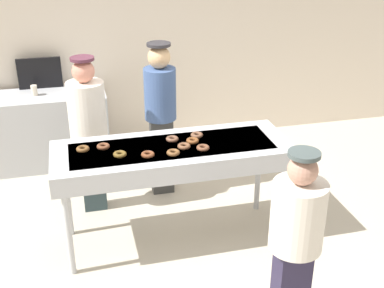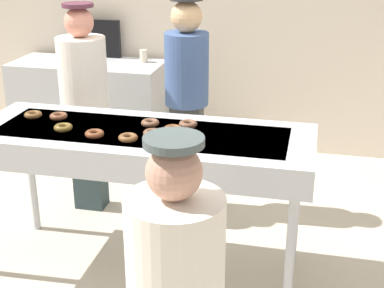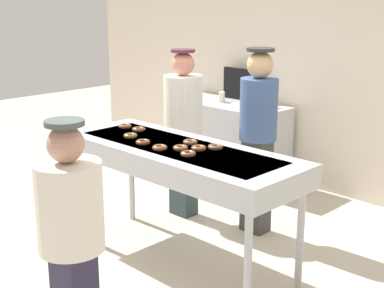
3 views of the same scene
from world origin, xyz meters
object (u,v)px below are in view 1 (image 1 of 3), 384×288
at_px(chocolate_donut_4, 83,149).
at_px(chocolate_donut_9, 203,148).
at_px(fryer_conveyor, 172,155).
at_px(chocolate_donut_0, 103,146).
at_px(worker_baker, 161,110).
at_px(paper_cup_0, 86,83).
at_px(prep_counter, 46,130).
at_px(chocolate_donut_6, 197,135).
at_px(chocolate_donut_2, 148,154).
at_px(chocolate_donut_3, 193,141).
at_px(paper_cup_1, 34,90).
at_px(chocolate_donut_7, 120,154).
at_px(chocolate_donut_8, 173,153).
at_px(menu_display, 40,73).
at_px(chocolate_donut_5, 184,146).
at_px(chocolate_donut_1, 172,139).
at_px(worker_assistant, 88,125).
at_px(customer_waiting, 296,235).

distance_m(chocolate_donut_4, chocolate_donut_9, 1.07).
bearing_deg(fryer_conveyor, chocolate_donut_0, 170.25).
height_order(worker_baker, paper_cup_0, worker_baker).
xyz_separation_m(chocolate_donut_4, prep_counter, (-0.42, 1.88, -0.56)).
bearing_deg(chocolate_donut_6, chocolate_donut_2, -149.80).
distance_m(chocolate_donut_2, paper_cup_0, 2.32).
bearing_deg(chocolate_donut_2, fryer_conveyor, 32.19).
distance_m(chocolate_donut_0, chocolate_donut_4, 0.18).
height_order(chocolate_donut_3, paper_cup_1, paper_cup_1).
relative_size(chocolate_donut_9, worker_baker, 0.07).
height_order(chocolate_donut_7, chocolate_donut_8, same).
height_order(chocolate_donut_9, paper_cup_0, paper_cup_0).
xyz_separation_m(chocolate_donut_4, menu_display, (-0.42, 2.15, 0.10)).
bearing_deg(worker_baker, chocolate_donut_7, 50.93).
bearing_deg(chocolate_donut_5, chocolate_donut_1, 111.33).
relative_size(chocolate_donut_7, chocolate_donut_9, 1.00).
distance_m(chocolate_donut_3, prep_counter, 2.46).
relative_size(fryer_conveyor, chocolate_donut_6, 18.38).
relative_size(chocolate_donut_2, chocolate_donut_6, 1.00).
height_order(fryer_conveyor, chocolate_donut_7, chocolate_donut_7).
bearing_deg(prep_counter, paper_cup_0, 15.36).
relative_size(chocolate_donut_3, chocolate_donut_5, 1.00).
distance_m(chocolate_donut_8, paper_cup_0, 2.38).
bearing_deg(prep_counter, chocolate_donut_6, -51.07).
bearing_deg(paper_cup_0, paper_cup_1, -166.41).
height_order(chocolate_donut_9, menu_display, menu_display).
xyz_separation_m(chocolate_donut_8, chocolate_donut_9, (0.28, 0.03, 0.00)).
height_order(worker_baker, paper_cup_1, worker_baker).
relative_size(chocolate_donut_3, worker_assistant, 0.07).
xyz_separation_m(chocolate_donut_4, customer_waiting, (1.38, -1.50, -0.13)).
relative_size(customer_waiting, menu_display, 2.88).
bearing_deg(paper_cup_1, chocolate_donut_9, -54.03).
distance_m(chocolate_donut_6, worker_assistant, 1.16).
height_order(chocolate_donut_6, worker_assistant, worker_assistant).
xyz_separation_m(chocolate_donut_4, chocolate_donut_9, (1.04, -0.24, 0.00)).
xyz_separation_m(chocolate_donut_8, worker_baker, (0.10, 1.12, -0.03)).
distance_m(chocolate_donut_3, chocolate_donut_4, 0.99).
relative_size(fryer_conveyor, worker_assistant, 1.29).
distance_m(chocolate_donut_1, menu_display, 2.46).
bearing_deg(chocolate_donut_6, chocolate_donut_0, -177.36).
bearing_deg(chocolate_donut_8, chocolate_donut_1, 79.81).
xyz_separation_m(chocolate_donut_0, chocolate_donut_1, (0.64, 0.01, 0.00)).
distance_m(paper_cup_0, paper_cup_1, 0.64).
height_order(paper_cup_1, menu_display, menu_display).
relative_size(chocolate_donut_0, chocolate_donut_9, 1.00).
relative_size(chocolate_donut_0, worker_baker, 0.07).
relative_size(chocolate_donut_2, paper_cup_0, 0.95).
xyz_separation_m(paper_cup_0, menu_display, (-0.55, 0.12, 0.13)).
xyz_separation_m(chocolate_donut_8, worker_assistant, (-0.68, 0.93, -0.04)).
bearing_deg(paper_cup_1, chocolate_donut_8, -59.68).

